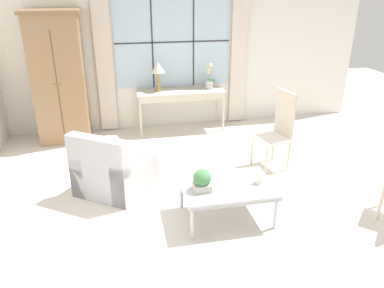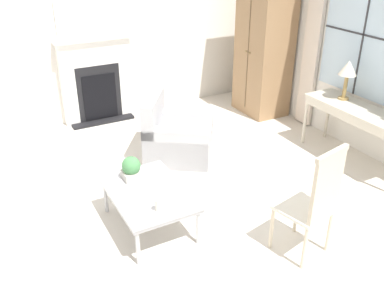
% 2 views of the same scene
% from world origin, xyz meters
% --- Properties ---
extents(ground_plane, '(14.00, 14.00, 0.00)m').
position_xyz_m(ground_plane, '(0.00, 0.00, 0.00)').
color(ground_plane, silver).
extents(wall_back_windowed, '(7.20, 0.14, 2.80)m').
position_xyz_m(wall_back_windowed, '(0.00, 3.02, 1.40)').
color(wall_back_windowed, silver).
rests_on(wall_back_windowed, ground_plane).
extents(armoire, '(0.89, 0.67, 2.16)m').
position_xyz_m(armoire, '(-1.97, 2.65, 1.09)').
color(armoire, '#93704C').
rests_on(armoire, ground_plane).
extents(console_table, '(1.59, 0.51, 0.75)m').
position_xyz_m(console_table, '(0.07, 2.69, 0.67)').
color(console_table, beige).
rests_on(console_table, ground_plane).
extents(table_lamp, '(0.24, 0.24, 0.52)m').
position_xyz_m(table_lamp, '(-0.31, 2.75, 1.14)').
color(table_lamp, '#9E7F47').
rests_on(table_lamp, console_table).
extents(potted_orchid, '(0.18, 0.14, 0.46)m').
position_xyz_m(potted_orchid, '(0.61, 2.72, 0.92)').
color(potted_orchid, '#BCB7AD').
rests_on(potted_orchid, console_table).
extents(armchair_upholstered, '(1.14, 1.15, 0.86)m').
position_xyz_m(armchair_upholstered, '(-1.17, 0.67, 0.27)').
color(armchair_upholstered, '#B2B2B7').
rests_on(armchair_upholstered, ground_plane).
extents(side_chair_wooden, '(0.52, 0.52, 1.15)m').
position_xyz_m(side_chair_wooden, '(1.19, 0.90, 0.63)').
color(side_chair_wooden, white).
rests_on(side_chair_wooden, ground_plane).
extents(coffee_table, '(1.04, 0.73, 0.44)m').
position_xyz_m(coffee_table, '(0.09, -0.26, 0.39)').
color(coffee_table, '#BCBCC1').
rests_on(coffee_table, ground_plane).
extents(potted_plant_small, '(0.20, 0.20, 0.25)m').
position_xyz_m(potted_plant_small, '(-0.22, -0.31, 0.56)').
color(potted_plant_small, '#BCB7AD').
rests_on(potted_plant_small, coffee_table).
extents(pillar_candle, '(0.11, 0.11, 0.14)m').
position_xyz_m(pillar_candle, '(0.45, -0.30, 0.50)').
color(pillar_candle, silver).
rests_on(pillar_candle, coffee_table).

